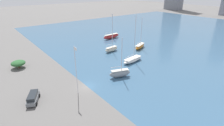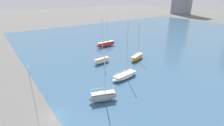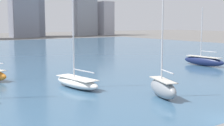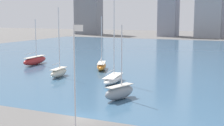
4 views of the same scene
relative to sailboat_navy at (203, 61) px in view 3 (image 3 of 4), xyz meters
name	(u,v)px [view 3 (image 3 of 4)]	position (x,y,z in m)	size (l,w,h in m)	color
harbor_water	(8,55)	(-27.12, 44.54, -1.03)	(180.00, 140.00, 0.00)	#385B7A
sailboat_navy	(203,61)	(0.00, 0.00, 0.00)	(2.63, 9.56, 11.87)	#19234C
sailboat_white	(77,82)	(-31.84, -4.75, -0.18)	(3.63, 8.98, 15.66)	white
sailboat_gray	(163,88)	(-26.05, -15.44, 0.16)	(3.65, 6.37, 11.40)	gray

